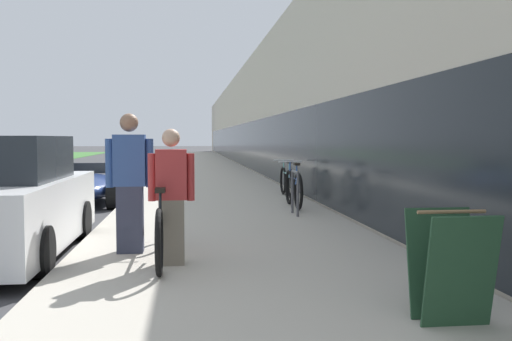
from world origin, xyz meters
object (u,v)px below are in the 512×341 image
(person_rider, at_px, (171,197))
(cruiser_bike_middle, at_px, (287,181))
(tandem_bicycle, at_px, (163,227))
(sandwich_board_sign, at_px, (451,266))
(bike_rack_hoop, at_px, (295,188))
(cruiser_bike_nearest, at_px, (294,188))
(vintage_roadster_curbside, at_px, (86,187))
(person_bystander, at_px, (130,183))

(person_rider, relative_size, cruiser_bike_middle, 0.86)
(tandem_bicycle, bearing_deg, sandwich_board_sign, -48.51)
(bike_rack_hoop, relative_size, cruiser_bike_nearest, 0.47)
(tandem_bicycle, xyz_separation_m, cruiser_bike_middle, (2.76, 7.11, -0.01))
(cruiser_bike_middle, relative_size, sandwich_board_sign, 2.02)
(bike_rack_hoop, xyz_separation_m, sandwich_board_sign, (0.03, -6.41, -0.06))
(person_rider, bearing_deg, sandwich_board_sign, -46.38)
(cruiser_bike_nearest, bearing_deg, sandwich_board_sign, -91.21)
(tandem_bicycle, bearing_deg, vintage_roadster_curbside, 106.71)
(bike_rack_hoop, bearing_deg, person_bystander, -130.08)
(tandem_bicycle, relative_size, person_bystander, 1.42)
(tandem_bicycle, height_order, person_rider, person_rider)
(tandem_bicycle, distance_m, person_bystander, 0.80)
(sandwich_board_sign, bearing_deg, vintage_roadster_curbside, 114.69)
(vintage_roadster_curbside, bearing_deg, tandem_bicycle, -73.29)
(bike_rack_hoop, relative_size, cruiser_bike_middle, 0.46)
(tandem_bicycle, height_order, cruiser_bike_middle, tandem_bicycle)
(person_bystander, xyz_separation_m, cruiser_bike_nearest, (2.96, 4.48, -0.49))
(cruiser_bike_middle, bearing_deg, tandem_bicycle, -111.23)
(person_rider, distance_m, vintage_roadster_curbside, 7.79)
(person_rider, height_order, vintage_roadster_curbside, person_rider)
(person_rider, xyz_separation_m, sandwich_board_sign, (2.25, -2.36, -0.34))
(person_bystander, relative_size, bike_rack_hoop, 2.10)
(sandwich_board_sign, height_order, vintage_roadster_curbside, sandwich_board_sign)
(person_bystander, distance_m, sandwich_board_sign, 4.22)
(cruiser_bike_nearest, bearing_deg, person_rider, -114.72)
(sandwich_board_sign, bearing_deg, tandem_bicycle, 131.49)
(bike_rack_hoop, xyz_separation_m, vintage_roadster_curbside, (-4.47, 3.39, -0.22))
(person_rider, xyz_separation_m, cruiser_bike_nearest, (2.41, 5.24, -0.39))
(person_rider, distance_m, person_bystander, 0.95)
(tandem_bicycle, xyz_separation_m, cruiser_bike_nearest, (2.53, 4.93, 0.01))
(sandwich_board_sign, distance_m, vintage_roadster_curbside, 10.79)
(cruiser_bike_nearest, relative_size, vintage_roadster_curbside, 0.46)
(bike_rack_hoop, distance_m, sandwich_board_sign, 6.41)
(person_rider, distance_m, bike_rack_hoop, 4.63)
(cruiser_bike_middle, height_order, sandwich_board_sign, cruiser_bike_middle)
(sandwich_board_sign, bearing_deg, cruiser_bike_nearest, 88.79)
(tandem_bicycle, height_order, person_bystander, person_bystander)
(tandem_bicycle, relative_size, bike_rack_hoop, 2.99)
(cruiser_bike_nearest, relative_size, cruiser_bike_middle, 1.00)
(tandem_bicycle, xyz_separation_m, person_rider, (0.12, -0.31, 0.40))
(person_rider, height_order, person_bystander, person_bystander)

